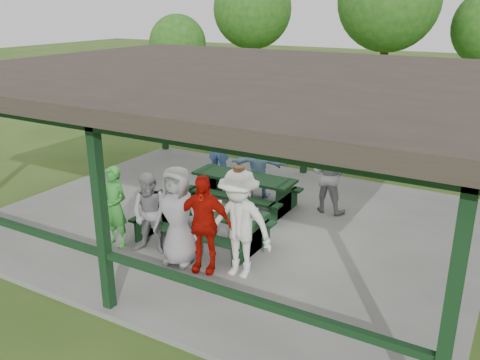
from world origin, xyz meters
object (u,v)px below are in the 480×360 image
Objects in this scene: contestant_grey_left at (151,214)px; spectator_lblue at (258,167)px; contestant_red at (203,224)px; contestant_green at (115,207)px; contestant_white_fedora at (239,224)px; spectator_grey at (329,174)px; picnic_table_near at (202,219)px; contestant_grey_mid at (178,216)px; farm_trailer at (278,121)px; spectator_blue at (218,148)px; pickup_truck at (457,133)px; picnic_table_far at (244,187)px.

contestant_grey_left reaches higher than spectator_lblue.
contestant_red is 3.78m from spectator_lblue.
contestant_red reaches higher than contestant_green.
contestant_white_fedora is 1.13× the size of spectator_grey.
spectator_lblue is at bearing 1.30° from spectator_grey.
picnic_table_near is 1.55m from contestant_white_fedora.
contestant_green is 2.63m from contestant_white_fedora.
contestant_grey_left is 0.86× the size of contestant_grey_mid.
contestant_grey_left is 0.41× the size of farm_trailer.
contestant_white_fedora is at bearing -11.06° from contestant_grey_left.
spectator_grey reaches higher than contestant_grey_left.
contestant_green is 4.69m from spectator_grey.
spectator_blue is at bearing 103.43° from contestant_red.
picnic_table_near is 1.31× the size of contestant_white_fedora.
contestant_red is (1.99, 0.03, 0.08)m from contestant_green.
picnic_table_near is 1.41× the size of contestant_grey_mid.
picnic_table_near is 1.64× the size of contestant_grey_left.
contestant_white_fedora is at bearing 114.92° from spectator_blue.
spectator_grey is at bearing 155.64° from spectator_blue.
picnic_table_near is 1.18m from contestant_red.
contestant_grey_mid reaches higher than pickup_truck.
spectator_lblue is 0.86× the size of spectator_grey.
spectator_lblue is (-0.34, 3.68, -0.16)m from contestant_grey_mid.
contestant_grey_left is 10.65m from pickup_truck.
contestant_grey_mid reaches higher than spectator_blue.
contestant_green reaches higher than contestant_grey_left.
contestant_grey_left is (0.80, 0.09, -0.01)m from contestant_green.
spectator_grey is (0.94, 3.63, -0.01)m from contestant_red.
picnic_table_far is 2.96m from contestant_grey_mid.
picnic_table_near is 4.00m from spectator_blue.
contestant_white_fedora reaches higher than farm_trailer.
spectator_blue reaches higher than spectator_lblue.
contestant_grey_mid is at bearing 70.83° from spectator_grey.
spectator_grey is at bearing 61.39° from contestant_grey_mid.
contestant_white_fedora is 3.49m from spectator_grey.
picnic_table_far is at bearing 25.01° from spectator_grey.
contestant_white_fedora reaches higher than contestant_red.
picnic_table_near is 1.48× the size of spectator_grey.
contestant_grey_left reaches higher than picnic_table_far.
contestant_red is 3.75m from spectator_grey.
spectator_grey is at bearing 83.15° from contestant_white_fedora.
farm_trailer is (-0.48, 4.66, -0.24)m from spectator_blue.
pickup_truck is 1.41× the size of farm_trailer.
contestant_red is 0.65m from contestant_white_fedora.
farm_trailer is at bearing 98.24° from contestant_grey_mid.
picnic_table_far is at bearing 145.20° from pickup_truck.
pickup_truck is at bearing 28.02° from farm_trailer.
contestant_green is at bearing -177.81° from contestant_white_fedora.
spectator_grey reaches higher than farm_trailer.
pickup_truck is at bearing 63.20° from picnic_table_far.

